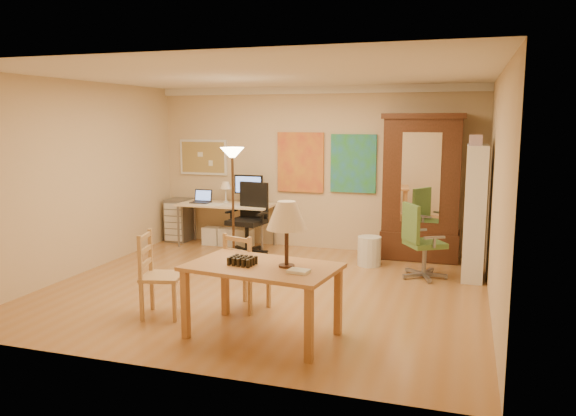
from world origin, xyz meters
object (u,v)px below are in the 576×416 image
(computer_desk, at_px, (229,220))
(armoire, at_px, (421,197))
(bookshelf, at_px, (474,213))
(dining_table, at_px, (271,252))
(office_chair_black, at_px, (248,235))
(office_chair_green, at_px, (422,258))

(computer_desk, xyz_separation_m, armoire, (3.21, 0.08, 0.53))
(bookshelf, bearing_deg, dining_table, -123.97)
(office_chair_black, height_order, bookshelf, bookshelf)
(dining_table, xyz_separation_m, office_chair_green, (1.27, 2.64, -0.60))
(bookshelf, bearing_deg, office_chair_black, 173.67)
(office_chair_black, bearing_deg, armoire, 10.71)
(dining_table, bearing_deg, office_chair_black, 115.33)
(computer_desk, distance_m, bookshelf, 4.09)
(armoire, bearing_deg, office_chair_black, -169.29)
(bookshelf, bearing_deg, armoire, 131.01)
(computer_desk, xyz_separation_m, office_chair_black, (0.52, -0.43, -0.14))
(dining_table, relative_size, office_chair_black, 1.37)
(armoire, distance_m, bookshelf, 1.18)
(dining_table, distance_m, computer_desk, 4.23)
(office_chair_green, xyz_separation_m, armoire, (-0.12, 1.11, 0.70))
(office_chair_black, bearing_deg, computer_desk, 140.86)
(dining_table, height_order, computer_desk, dining_table)
(office_chair_green, bearing_deg, office_chair_black, 167.89)
(office_chair_green, bearing_deg, armoire, 96.02)
(dining_table, height_order, bookshelf, bookshelf)
(dining_table, bearing_deg, computer_desk, 119.30)
(computer_desk, bearing_deg, armoire, 1.46)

